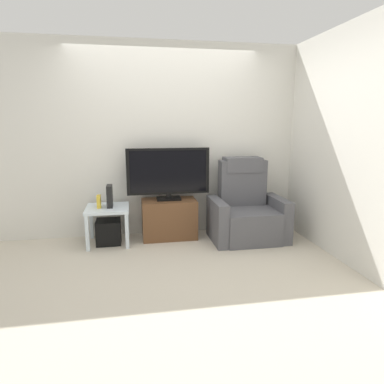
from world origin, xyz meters
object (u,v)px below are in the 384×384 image
object	(u,v)px
tv_stand	(169,219)
television	(168,173)
recliner_armchair	(246,211)
game_console	(110,196)
side_table	(108,213)
subwoofer_box	(109,232)
book_upright	(99,202)

from	to	relation	value
tv_stand	television	xyz separation A→B (m)	(0.00, 0.02, 0.63)
recliner_armchair	game_console	size ratio (longest dim) A/B	3.82
television	side_table	size ratio (longest dim) A/B	2.04
side_table	subwoofer_box	world-z (taller)	side_table
tv_stand	television	size ratio (longest dim) A/B	0.66
television	game_console	world-z (taller)	television
side_table	book_upright	size ratio (longest dim) A/B	3.31
recliner_armchair	game_console	xyz separation A→B (m)	(-1.79, 0.13, 0.25)
recliner_armchair	subwoofer_box	xyz separation A→B (m)	(-1.82, 0.12, -0.22)
recliner_armchair	subwoofer_box	bearing A→B (deg)	-178.78
side_table	game_console	distance (m)	0.22
side_table	subwoofer_box	size ratio (longest dim) A/B	1.74
game_console	television	bearing A→B (deg)	6.82
book_upright	television	bearing A→B (deg)	7.69
television	game_console	size ratio (longest dim) A/B	3.89
tv_stand	game_console	distance (m)	0.85
tv_stand	subwoofer_box	bearing A→B (deg)	-174.11
subwoofer_box	tv_stand	bearing A→B (deg)	5.89
recliner_armchair	game_console	world-z (taller)	recliner_armchair
tv_stand	television	distance (m)	0.63
tv_stand	subwoofer_box	xyz separation A→B (m)	(-0.80, -0.08, -0.11)
tv_stand	side_table	world-z (taller)	tv_stand
book_upright	game_console	size ratio (longest dim) A/B	0.58
recliner_armchair	subwoofer_box	distance (m)	1.84
tv_stand	game_console	bearing A→B (deg)	-174.58
subwoofer_box	game_console	distance (m)	0.47
television	recliner_armchair	size ratio (longest dim) A/B	1.02
subwoofer_box	book_upright	size ratio (longest dim) A/B	1.90
television	subwoofer_box	xyz separation A→B (m)	(-0.80, -0.10, -0.74)
recliner_armchair	tv_stand	bearing A→B (deg)	173.72
side_table	subwoofer_box	distance (m)	0.25
side_table	game_console	world-z (taller)	game_console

